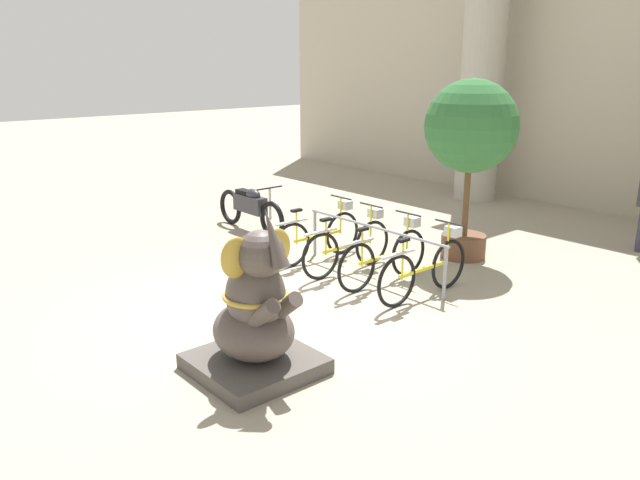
{
  "coord_description": "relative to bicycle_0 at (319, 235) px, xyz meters",
  "views": [
    {
      "loc": [
        6.01,
        -4.46,
        3.12
      ],
      "look_at": [
        0.46,
        0.33,
        1.0
      ],
      "focal_mm": 35.0,
      "sensor_mm": 36.0,
      "label": 1
    }
  ],
  "objects": [
    {
      "name": "bicycle_0",
      "position": [
        0.0,
        0.0,
        0.0
      ],
      "size": [
        0.48,
        1.79,
        0.98
      ],
      "color": "black",
      "rests_on": "ground_plane"
    },
    {
      "name": "building_facade",
      "position": [
        1.3,
        6.77,
        2.59
      ],
      "size": [
        20.0,
        0.2,
        6.0
      ],
      "color": "#B2A893",
      "rests_on": "ground_plane"
    },
    {
      "name": "bicycle_1",
      "position": [
        0.73,
        -0.04,
        0.0
      ],
      "size": [
        0.48,
        1.79,
        0.98
      ],
      "color": "black",
      "rests_on": "ground_plane"
    },
    {
      "name": "column_left",
      "position": [
        -1.15,
        5.77,
        2.21
      ],
      "size": [
        1.18,
        1.18,
        5.16
      ],
      "color": "#ADA899",
      "rests_on": "ground_plane"
    },
    {
      "name": "bicycle_3",
      "position": [
        2.19,
        0.01,
        0.0
      ],
      "size": [
        0.48,
        1.79,
        0.98
      ],
      "color": "black",
      "rests_on": "ground_plane"
    },
    {
      "name": "ground_plane",
      "position": [
        1.3,
        -1.83,
        -0.41
      ],
      "size": [
        60.0,
        60.0,
        0.0
      ],
      "primitive_type": "plane",
      "color": "#9E937F"
    },
    {
      "name": "motorcycle",
      "position": [
        -2.2,
        0.18,
        0.05
      ],
      "size": [
        2.06,
        0.55,
        0.94
      ],
      "color": "black",
      "rests_on": "ground_plane"
    },
    {
      "name": "bicycle_2",
      "position": [
        1.46,
        -0.01,
        0.0
      ],
      "size": [
        0.48,
        1.79,
        0.98
      ],
      "color": "black",
      "rests_on": "ground_plane"
    },
    {
      "name": "bike_rack",
      "position": [
        1.09,
        0.12,
        0.17
      ],
      "size": [
        2.79,
        0.05,
        0.77
      ],
      "color": "gray",
      "rests_on": "ground_plane"
    },
    {
      "name": "elephant_statue",
      "position": [
        2.46,
        -2.97,
        0.2
      ],
      "size": [
        1.18,
        1.18,
        1.82
      ],
      "color": "#4C4742",
      "rests_on": "ground_plane"
    },
    {
      "name": "potted_tree",
      "position": [
        1.43,
        1.88,
        1.6
      ],
      "size": [
        1.46,
        1.46,
        2.86
      ],
      "color": "brown",
      "rests_on": "ground_plane"
    }
  ]
}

